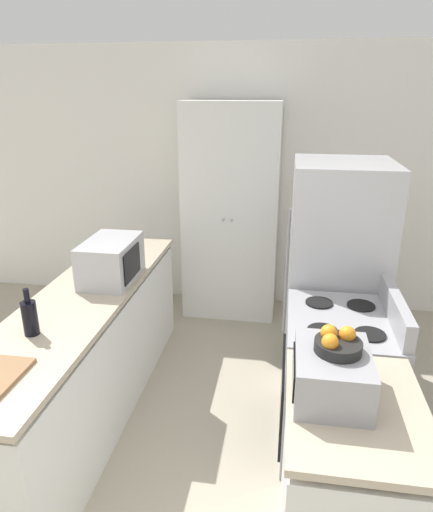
% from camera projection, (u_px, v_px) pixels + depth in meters
% --- Properties ---
extents(wall_back, '(7.00, 0.06, 2.60)m').
position_uv_depth(wall_back, '(240.00, 181.00, 4.63)').
color(wall_back, white).
rests_on(wall_back, ground_plane).
extents(counter_left, '(0.60, 2.53, 0.91)m').
position_uv_depth(counter_left, '(88.00, 357.00, 3.15)').
color(counter_left, silver).
rests_on(counter_left, ground_plane).
extents(counter_right, '(0.60, 0.81, 0.91)m').
position_uv_depth(counter_right, '(346.00, 489.00, 2.11)').
color(counter_right, silver).
rests_on(counter_right, ground_plane).
extents(pantry_cabinet, '(0.91, 0.53, 2.09)m').
position_uv_depth(pantry_cabinet, '(231.00, 213.00, 4.45)').
color(pantry_cabinet, white).
rests_on(pantry_cabinet, ground_plane).
extents(stove, '(0.66, 0.75, 1.07)m').
position_uv_depth(stove, '(336.00, 382.00, 2.84)').
color(stove, '#9E9EA3').
rests_on(stove, ground_plane).
extents(refrigerator, '(0.72, 0.74, 1.71)m').
position_uv_depth(refrigerator, '(335.00, 276.00, 3.43)').
color(refrigerator, '#B7B7BC').
rests_on(refrigerator, ground_plane).
extents(microwave, '(0.33, 0.51, 0.29)m').
position_uv_depth(microwave, '(111.00, 260.00, 3.19)').
color(microwave, '#B2B2B7').
rests_on(microwave, counter_left).
extents(wine_bottle, '(0.08, 0.08, 0.27)m').
position_uv_depth(wine_bottle, '(30.00, 317.00, 2.48)').
color(wine_bottle, black).
rests_on(wine_bottle, counter_left).
extents(toaster_oven, '(0.33, 0.40, 0.21)m').
position_uv_depth(toaster_oven, '(331.00, 374.00, 1.98)').
color(toaster_oven, '#939399').
rests_on(toaster_oven, counter_right).
extents(fruit_bowl, '(0.20, 0.20, 0.10)m').
position_uv_depth(fruit_bowl, '(337.00, 343.00, 1.95)').
color(fruit_bowl, black).
rests_on(fruit_bowl, toaster_oven).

